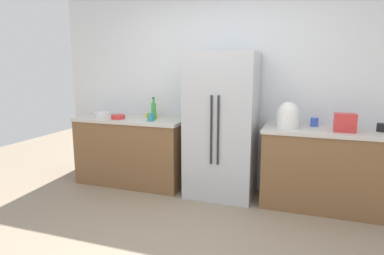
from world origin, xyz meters
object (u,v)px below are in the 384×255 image
cup_a (314,122)px  rice_cooker (288,116)px  toaster (345,123)px  bottle_a (154,111)px  cup_c (151,117)px  bowl_c (102,115)px  cup_b (381,127)px  refrigerator (222,126)px  bowl_b (118,117)px  bowl_a (151,115)px

cup_a → rice_cooker: bearing=-144.1°
toaster → bottle_a: 2.27m
cup_c → bowl_c: 0.79m
toaster → cup_a: toaster is taller
cup_b → refrigerator: bearing=-177.3°
rice_cooker → cup_b: rice_cooker is taller
cup_b → bowl_b: (-3.10, -0.18, -0.02)m
refrigerator → bottle_a: (-0.91, 0.02, 0.14)m
toaster → bowl_b: bearing=-179.1°
rice_cooker → cup_c: (-1.66, -0.09, -0.09)m
refrigerator → cup_c: (-0.89, -0.12, 0.08)m
rice_cooker → bottle_a: 1.68m
rice_cooker → cup_a: rice_cooker is taller
bowl_b → refrigerator: bearing=4.3°
cup_a → bowl_c: bearing=-175.8°
refrigerator → cup_b: 1.73m
refrigerator → bowl_a: bearing=171.7°
rice_cooker → cup_b: 0.97m
toaster → cup_a: size_ratio=2.23×
bowl_a → bowl_c: size_ratio=0.82×
toaster → cup_b: (0.37, 0.14, -0.05)m
cup_b → bowl_b: 3.11m
bottle_a → cup_a: 1.98m
cup_c → bowl_a: size_ratio=0.62×
refrigerator → rice_cooker: 0.79m
bottle_a → refrigerator: bearing=-1.2°
rice_cooker → bowl_c: size_ratio=1.48×
bottle_a → bowl_b: size_ratio=1.59×
cup_c → bowl_b: 0.49m
cup_a → refrigerator: bearing=-170.6°
toaster → bottle_a: bearing=178.0°
cup_b → bowl_c: 3.40m
cup_b → bowl_b: size_ratio=0.53×
refrigerator → cup_c: bearing=-172.2°
cup_a → bowl_a: (-2.07, -0.03, -0.02)m
bowl_c → bowl_a: bearing=14.7°
cup_a → bowl_b: cup_a is taller
bowl_a → cup_a: bearing=0.7°
rice_cooker → bowl_b: 2.15m
bowl_a → toaster: bearing=-5.0°
refrigerator → cup_b: refrigerator is taller
cup_c → bowl_c: (-0.78, 0.10, -0.02)m
cup_a → cup_b: 0.68m
rice_cooker → toaster: bearing=-2.4°
toaster → bowl_b: toaster is taller
toaster → bowl_c: bearing=179.4°
refrigerator → bowl_c: (-1.67, -0.02, 0.06)m
rice_cooker → cup_a: (0.29, 0.21, -0.09)m
bottle_a → bowl_c: bottle_a is taller
bowl_c → toaster: bearing=-0.6°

